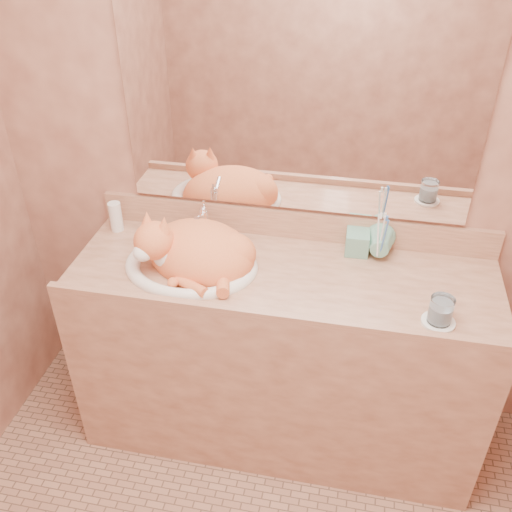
% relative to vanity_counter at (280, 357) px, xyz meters
% --- Properties ---
extents(wall_back, '(2.40, 0.02, 2.50)m').
position_rel_vanity_counter_xyz_m(wall_back, '(0.00, 0.28, 0.82)').
color(wall_back, brown).
rests_on(wall_back, ground).
extents(vanity_counter, '(1.60, 0.55, 0.85)m').
position_rel_vanity_counter_xyz_m(vanity_counter, '(0.00, 0.00, 0.00)').
color(vanity_counter, brown).
rests_on(vanity_counter, floor).
extents(mirror, '(1.30, 0.02, 0.80)m').
position_rel_vanity_counter_xyz_m(mirror, '(0.00, 0.26, 0.97)').
color(mirror, white).
rests_on(mirror, wall_back).
extents(sink_basin, '(0.53, 0.45, 0.15)m').
position_rel_vanity_counter_xyz_m(sink_basin, '(-0.35, -0.02, 0.50)').
color(sink_basin, white).
rests_on(sink_basin, vanity_counter).
extents(faucet, '(0.08, 0.12, 0.16)m').
position_rel_vanity_counter_xyz_m(faucet, '(-0.35, 0.17, 0.51)').
color(faucet, white).
rests_on(faucet, vanity_counter).
extents(cat, '(0.51, 0.46, 0.23)m').
position_rel_vanity_counter_xyz_m(cat, '(-0.34, -0.01, 0.50)').
color(cat, '#DE6133').
rests_on(cat, sink_basin).
extents(soap_dispenser, '(0.09, 0.09, 0.20)m').
position_rel_vanity_counter_xyz_m(soap_dispenser, '(0.26, 0.15, 0.53)').
color(soap_dispenser, '#66A38C').
rests_on(soap_dispenser, vanity_counter).
extents(toothbrush_cup, '(0.12, 0.12, 0.11)m').
position_rel_vanity_counter_xyz_m(toothbrush_cup, '(0.35, 0.14, 0.48)').
color(toothbrush_cup, '#66A38C').
rests_on(toothbrush_cup, vanity_counter).
extents(toothbrushes, '(0.04, 0.04, 0.22)m').
position_rel_vanity_counter_xyz_m(toothbrushes, '(0.35, 0.14, 0.55)').
color(toothbrushes, white).
rests_on(toothbrushes, toothbrush_cup).
extents(saucer, '(0.11, 0.11, 0.01)m').
position_rel_vanity_counter_xyz_m(saucer, '(0.55, -0.17, 0.43)').
color(saucer, white).
rests_on(saucer, vanity_counter).
extents(water_glass, '(0.08, 0.08, 0.09)m').
position_rel_vanity_counter_xyz_m(water_glass, '(0.55, -0.17, 0.48)').
color(water_glass, silver).
rests_on(water_glass, saucer).
extents(lotion_bottle, '(0.05, 0.05, 0.12)m').
position_rel_vanity_counter_xyz_m(lotion_bottle, '(-0.72, 0.18, 0.49)').
color(lotion_bottle, white).
rests_on(lotion_bottle, vanity_counter).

